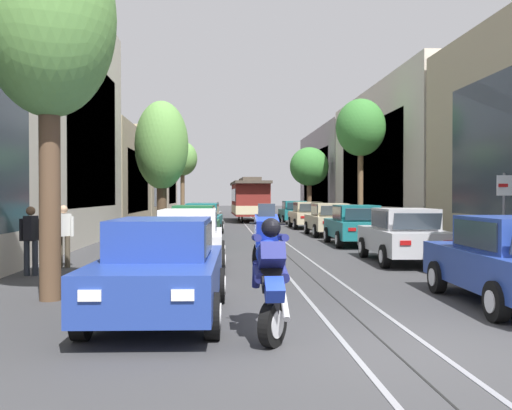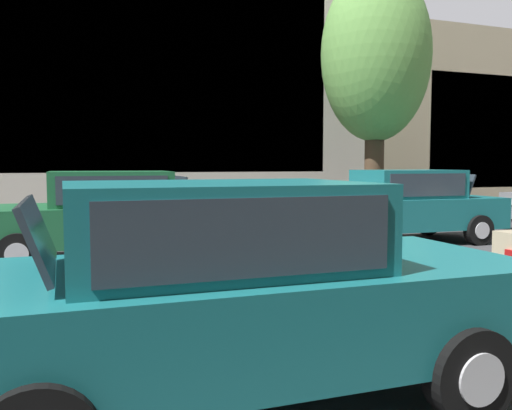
# 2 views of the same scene
# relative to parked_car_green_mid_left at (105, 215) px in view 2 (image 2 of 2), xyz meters

# --- Properties ---
(building_facade_left) EXTENTS (5.57, 63.19, 9.95)m
(building_facade_left) POSITION_rel_parked_car_green_mid_left_xyz_m (-6.63, 13.60, 3.13)
(building_facade_left) COLOR beige
(building_facade_left) RESTS_ON ground
(parked_car_green_mid_left) EXTENTS (2.11, 4.41, 1.58)m
(parked_car_green_mid_left) POSITION_rel_parked_car_green_mid_left_xyz_m (0.00, 0.00, 0.00)
(parked_car_green_mid_left) COLOR #1E6038
(parked_car_green_mid_left) RESTS_ON ground
(parked_car_teal_fourth_left) EXTENTS (2.14, 4.42, 1.58)m
(parked_car_teal_fourth_left) POSITION_rel_parked_car_green_mid_left_xyz_m (0.11, 6.29, 0.00)
(parked_car_teal_fourth_left) COLOR #196B70
(parked_car_teal_fourth_left) RESTS_ON ground
(parked_car_teal_mid_right) EXTENTS (2.06, 4.39, 1.58)m
(parked_car_teal_mid_right) POSITION_rel_parked_car_green_mid_left_xyz_m (6.30, 0.31, 0.00)
(parked_car_teal_mid_right) COLOR #196B70
(parked_car_teal_mid_right) RESTS_ON ground
(street_tree_kerb_left_second) EXTENTS (2.65, 2.79, 6.66)m
(street_tree_kerb_left_second) POSITION_rel_parked_car_green_mid_left_xyz_m (-1.92, 6.88, 3.60)
(street_tree_kerb_left_second) COLOR #4C3826
(street_tree_kerb_left_second) RESTS_ON ground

